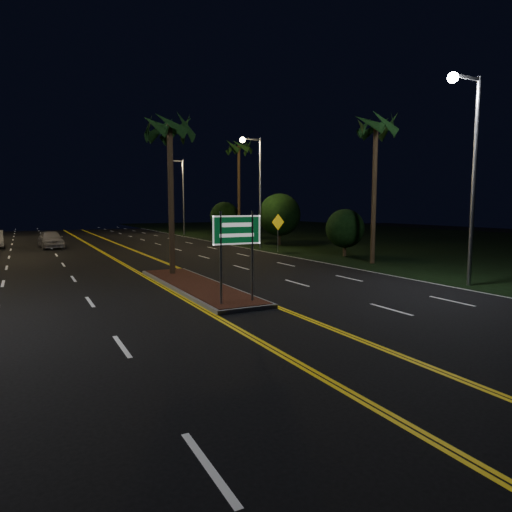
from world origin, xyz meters
TOP-DOWN VIEW (x-y plane):
  - ground at (0.00, 0.00)m, footprint 120.00×120.00m
  - grass_right at (30.00, 25.00)m, footprint 40.00×110.00m
  - median_island at (0.00, 7.00)m, footprint 2.25×10.25m
  - highway_sign at (0.00, 2.80)m, footprint 1.80×0.08m
  - streetlight_right_near at (10.61, 2.00)m, footprint 1.91×0.44m
  - streetlight_right_mid at (10.61, 22.00)m, footprint 1.91×0.44m
  - streetlight_right_far at (10.61, 42.00)m, footprint 1.91×0.44m
  - palm_median at (0.00, 10.50)m, footprint 2.40×2.40m
  - palm_right_near at (12.50, 10.00)m, footprint 2.40×2.40m
  - palm_right_far at (12.80, 30.00)m, footprint 2.40×2.40m
  - shrub_near at (13.50, 14.00)m, footprint 2.70×2.70m
  - shrub_mid at (14.00, 24.00)m, footprint 3.78×3.78m
  - shrub_far at (13.80, 36.00)m, footprint 3.24×3.24m
  - car_near at (-4.50, 30.22)m, footprint 2.60×5.31m
  - warning_sign at (10.80, 18.69)m, footprint 1.19×0.29m

SIDE VIEW (x-z plane):
  - ground at x=0.00m, z-range 0.00..0.00m
  - grass_right at x=30.00m, z-range 0.00..0.01m
  - median_island at x=0.00m, z-range 0.00..0.17m
  - car_near at x=-4.50m, z-range 0.00..1.72m
  - warning_sign at x=10.80m, z-range 0.47..3.36m
  - shrub_near at x=13.50m, z-range 0.30..3.60m
  - shrub_far at x=13.80m, z-range 0.36..4.32m
  - highway_sign at x=0.00m, z-range 0.80..4.00m
  - shrub_mid at x=14.00m, z-range 0.42..5.04m
  - streetlight_right_near at x=10.61m, z-range 1.16..10.16m
  - streetlight_right_mid at x=10.61m, z-range 1.16..10.16m
  - streetlight_right_far at x=10.61m, z-range 1.16..10.16m
  - palm_median at x=0.00m, z-range 3.13..11.43m
  - palm_right_near at x=12.50m, z-range 3.56..12.86m
  - palm_right_far at x=12.80m, z-range 3.99..14.29m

